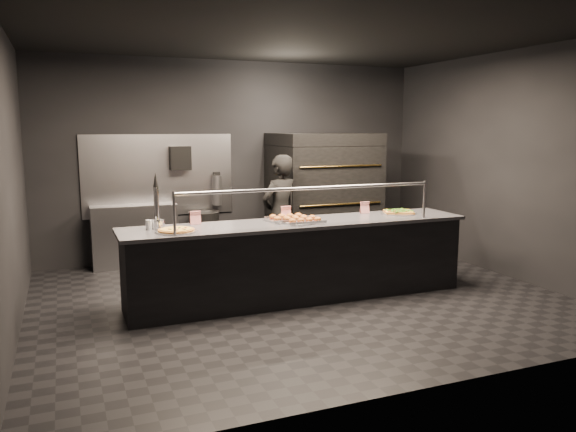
# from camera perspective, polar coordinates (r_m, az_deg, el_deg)

# --- Properties ---
(room) EXTENTS (6.04, 6.00, 3.00)m
(room) POSITION_cam_1_polar(r_m,az_deg,el_deg) (6.46, 0.85, 4.52)
(room) COLOR black
(room) RESTS_ON ground
(service_counter) EXTENTS (4.10, 0.78, 1.37)m
(service_counter) POSITION_cam_1_polar(r_m,az_deg,el_deg) (6.59, 1.19, -4.49)
(service_counter) COLOR black
(service_counter) RESTS_ON ground
(pizza_oven) EXTENTS (1.50, 1.23, 1.91)m
(pizza_oven) POSITION_cam_1_polar(r_m,az_deg,el_deg) (8.69, 3.56, 2.16)
(pizza_oven) COLOR black
(pizza_oven) RESTS_ON ground
(prep_shelf) EXTENTS (1.20, 0.35, 0.90)m
(prep_shelf) POSITION_cam_1_polar(r_m,az_deg,el_deg) (8.41, -15.28, -1.95)
(prep_shelf) COLOR #99999E
(prep_shelf) RESTS_ON ground
(towel_dispenser) EXTENTS (0.30, 0.20, 0.35)m
(towel_dispenser) POSITION_cam_1_polar(r_m,az_deg,el_deg) (8.45, -10.91, 5.79)
(towel_dispenser) COLOR black
(towel_dispenser) RESTS_ON room
(fire_extinguisher) EXTENTS (0.14, 0.14, 0.51)m
(fire_extinguisher) POSITION_cam_1_polar(r_m,az_deg,el_deg) (8.62, -7.24, 2.67)
(fire_extinguisher) COLOR #B2B2B7
(fire_extinguisher) RESTS_ON room
(beer_tap) EXTENTS (0.16, 0.22, 0.61)m
(beer_tap) POSITION_cam_1_polar(r_m,az_deg,el_deg) (6.21, -13.19, 0.35)
(beer_tap) COLOR silver
(beer_tap) RESTS_ON service_counter
(round_pizza) EXTENTS (0.44, 0.44, 0.03)m
(round_pizza) POSITION_cam_1_polar(r_m,az_deg,el_deg) (5.98, -11.29, -1.44)
(round_pizza) COLOR silver
(round_pizza) RESTS_ON service_counter
(slider_tray_a) EXTENTS (0.53, 0.44, 0.08)m
(slider_tray_a) POSITION_cam_1_polar(r_m,az_deg,el_deg) (6.55, 0.02, -0.23)
(slider_tray_a) COLOR silver
(slider_tray_a) RESTS_ON service_counter
(slider_tray_b) EXTENTS (0.54, 0.47, 0.07)m
(slider_tray_b) POSITION_cam_1_polar(r_m,az_deg,el_deg) (6.42, 1.48, -0.44)
(slider_tray_b) COLOR silver
(slider_tray_b) RESTS_ON service_counter
(square_pizza) EXTENTS (0.44, 0.44, 0.05)m
(square_pizza) POSITION_cam_1_polar(r_m,az_deg,el_deg) (7.23, 11.16, 0.39)
(square_pizza) COLOR silver
(square_pizza) RESTS_ON service_counter
(condiment_jar) EXTENTS (0.17, 0.07, 0.11)m
(condiment_jar) POSITION_cam_1_polar(r_m,az_deg,el_deg) (6.15, -13.66, -0.90)
(condiment_jar) COLOR silver
(condiment_jar) RESTS_ON service_counter
(tent_cards) EXTENTS (2.30, 0.04, 0.15)m
(tent_cards) POSITION_cam_1_polar(r_m,az_deg,el_deg) (6.71, -0.27, 0.39)
(tent_cards) COLOR white
(tent_cards) RESTS_ON service_counter
(trash_bin) EXTENTS (0.45, 0.45, 0.76)m
(trash_bin) POSITION_cam_1_polar(r_m,az_deg,el_deg) (8.49, -8.48, -2.11)
(trash_bin) COLOR black
(trash_bin) RESTS_ON ground
(worker) EXTENTS (0.71, 0.60, 1.64)m
(worker) POSITION_cam_1_polar(r_m,az_deg,el_deg) (7.61, -0.83, 0.08)
(worker) COLOR black
(worker) RESTS_ON ground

